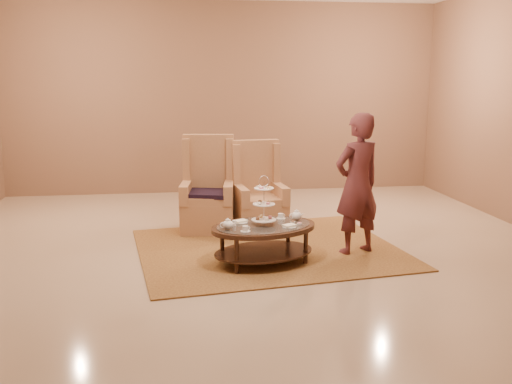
{
  "coord_description": "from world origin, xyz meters",
  "views": [
    {
      "loc": [
        -0.86,
        -6.67,
        2.13
      ],
      "look_at": [
        0.08,
        0.2,
        0.74
      ],
      "focal_mm": 40.0,
      "sensor_mm": 36.0,
      "label": 1
    }
  ],
  "objects": [
    {
      "name": "armchair_left",
      "position": [
        -0.46,
        1.24,
        0.45
      ],
      "size": [
        0.81,
        0.83,
        1.34
      ],
      "rotation": [
        0.0,
        0.0,
        -0.13
      ],
      "color": "#B27E54",
      "rests_on": "ground"
    },
    {
      "name": "wall_back",
      "position": [
        0.0,
        4.0,
        1.75
      ],
      "size": [
        8.0,
        0.04,
        3.5
      ],
      "primitive_type": "cube",
      "color": "brown",
      "rests_on": "ground"
    },
    {
      "name": "armchair_right",
      "position": [
        0.24,
        1.14,
        0.42
      ],
      "size": [
        0.75,
        0.77,
        1.26
      ],
      "rotation": [
        0.0,
        0.0,
        0.11
      ],
      "color": "#B27E54",
      "rests_on": "ground"
    },
    {
      "name": "ground",
      "position": [
        0.0,
        0.0,
        0.0
      ],
      "size": [
        8.0,
        8.0,
        0.0
      ],
      "primitive_type": "plane",
      "color": "tan",
      "rests_on": "ground"
    },
    {
      "name": "person",
      "position": [
        1.27,
        -0.13,
        0.86
      ],
      "size": [
        0.74,
        0.61,
        1.73
      ],
      "rotation": [
        0.0,
        0.0,
        3.51
      ],
      "color": "#4F2223",
      "rests_on": "ground"
    },
    {
      "name": "ceiling",
      "position": [
        0.0,
        0.0,
        0.0
      ],
      "size": [
        8.0,
        8.0,
        0.02
      ],
      "primitive_type": "cube",
      "color": "silver",
      "rests_on": "ground"
    },
    {
      "name": "rug",
      "position": [
        0.23,
        0.16,
        0.01
      ],
      "size": [
        3.51,
        3.06,
        0.02
      ],
      "rotation": [
        0.0,
        0.0,
        0.14
      ],
      "color": "olive",
      "rests_on": "ground"
    },
    {
      "name": "tea_table",
      "position": [
        0.09,
        -0.38,
        0.38
      ],
      "size": [
        1.43,
        1.17,
        1.04
      ],
      "rotation": [
        0.0,
        0.0,
        0.28
      ],
      "color": "black",
      "rests_on": "ground"
    }
  ]
}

